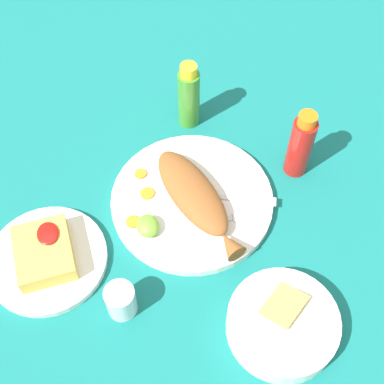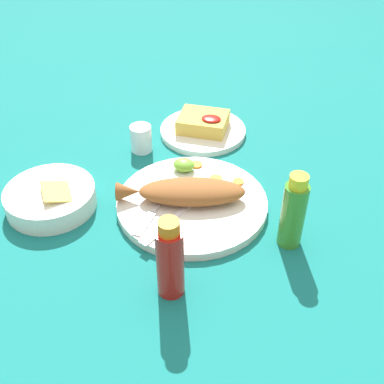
# 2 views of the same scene
# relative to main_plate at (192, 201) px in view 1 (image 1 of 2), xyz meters

# --- Properties ---
(ground_plane) EXTENTS (4.00, 4.00, 0.00)m
(ground_plane) POSITION_rel_main_plate_xyz_m (0.00, 0.00, -0.01)
(ground_plane) COLOR #146B66
(main_plate) EXTENTS (0.30, 0.30, 0.02)m
(main_plate) POSITION_rel_main_plate_xyz_m (0.00, 0.00, 0.00)
(main_plate) COLOR silver
(main_plate) RESTS_ON ground_plane
(fried_fish) EXTENTS (0.26, 0.13, 0.04)m
(fried_fish) POSITION_rel_main_plate_xyz_m (-0.01, -0.00, 0.03)
(fried_fish) COLOR brown
(fried_fish) RESTS_ON main_plate
(fork_near) EXTENTS (0.09, 0.18, 0.00)m
(fork_near) POSITION_rel_main_plate_xyz_m (-0.02, -0.07, 0.01)
(fork_near) COLOR silver
(fork_near) RESTS_ON main_plate
(fork_far) EXTENTS (0.04, 0.19, 0.00)m
(fork_far) POSITION_rel_main_plate_xyz_m (-0.06, -0.05, 0.01)
(fork_far) COLOR silver
(fork_far) RESTS_ON main_plate
(carrot_slice_near) EXTENTS (0.02, 0.02, 0.00)m
(carrot_slice_near) POSITION_rel_main_plate_xyz_m (0.08, 0.08, 0.01)
(carrot_slice_near) COLOR orange
(carrot_slice_near) RESTS_ON main_plate
(carrot_slice_mid) EXTENTS (0.03, 0.03, 0.00)m
(carrot_slice_mid) POSITION_rel_main_plate_xyz_m (0.03, 0.08, 0.01)
(carrot_slice_mid) COLOR orange
(carrot_slice_mid) RESTS_ON main_plate
(carrot_slice_far) EXTENTS (0.03, 0.03, 0.00)m
(carrot_slice_far) POSITION_rel_main_plate_xyz_m (-0.02, 0.12, 0.01)
(carrot_slice_far) COLOR orange
(carrot_slice_far) RESTS_ON main_plate
(lime_wedge_main) EXTENTS (0.05, 0.04, 0.03)m
(lime_wedge_main) POSITION_rel_main_plate_xyz_m (-0.04, 0.10, 0.02)
(lime_wedge_main) COLOR #6BB233
(lime_wedge_main) RESTS_ON main_plate
(hot_sauce_bottle_red) EXTENTS (0.05, 0.05, 0.16)m
(hot_sauce_bottle_red) POSITION_rel_main_plate_xyz_m (0.02, -0.22, 0.06)
(hot_sauce_bottle_red) COLOR #B21914
(hot_sauce_bottle_red) RESTS_ON ground_plane
(hot_sauce_bottle_green) EXTENTS (0.04, 0.04, 0.15)m
(hot_sauce_bottle_green) POSITION_rel_main_plate_xyz_m (0.20, -0.05, 0.06)
(hot_sauce_bottle_green) COLOR #3D8428
(hot_sauce_bottle_green) RESTS_ON ground_plane
(salt_cup) EXTENTS (0.05, 0.05, 0.06)m
(salt_cup) POSITION_rel_main_plate_xyz_m (-0.17, 0.17, 0.02)
(salt_cup) COLOR silver
(salt_cup) RESTS_ON ground_plane
(side_plate_fries) EXTENTS (0.21, 0.21, 0.01)m
(side_plate_fries) POSITION_rel_main_plate_xyz_m (-0.04, 0.28, -0.00)
(side_plate_fries) COLOR silver
(side_plate_fries) RESTS_ON ground_plane
(fries_pile) EXTENTS (0.12, 0.10, 0.04)m
(fries_pile) POSITION_rel_main_plate_xyz_m (-0.04, 0.28, 0.02)
(fries_pile) COLOR gold
(fries_pile) RESTS_ON side_plate_fries
(guacamole_bowl) EXTENTS (0.18, 0.18, 0.06)m
(guacamole_bowl) POSITION_rel_main_plate_xyz_m (-0.28, -0.07, 0.02)
(guacamole_bowl) COLOR white
(guacamole_bowl) RESTS_ON ground_plane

